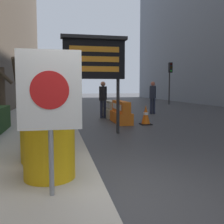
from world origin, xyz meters
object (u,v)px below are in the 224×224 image
Objects in this scene: jersey_barrier_cream at (110,110)px; traffic_cone_near at (146,115)px; traffic_light_near_curb at (76,63)px; jersey_barrier_orange_near at (121,113)px; message_board at (94,60)px; traffic_light_far_side at (170,74)px; barrel_drum_foreground at (49,146)px; warning_sign at (50,98)px; pedestrian_passerby at (103,97)px; barrel_drum_back at (51,127)px; barrel_drum_middle at (42,135)px; pedestrian_worker at (153,95)px.

traffic_cone_near is at bearing -74.55° from jersey_barrier_cream.
jersey_barrier_cream reaches higher than traffic_cone_near.
jersey_barrier_orange_near is at bearing -81.24° from traffic_light_near_curb.
traffic_light_near_curb reaches higher than jersey_barrier_cream.
traffic_cone_near is at bearing 36.67° from message_board.
traffic_light_far_side is (6.80, 8.17, 2.23)m from jersey_barrier_cream.
barrel_drum_foreground is 1.23× the size of traffic_cone_near.
warning_sign is 1.00× the size of pedestrian_passerby.
warning_sign is (0.07, -2.51, 0.72)m from barrel_drum_back.
barrel_drum_foreground is 0.46× the size of jersey_barrier_cream.
message_board is at bearing -120.58° from jersey_barrier_orange_near.
barrel_drum_foreground is at bearing -120.63° from traffic_cone_near.
warning_sign is at bearing -117.76° from traffic_cone_near.
barrel_drum_back is 1.23× the size of traffic_cone_near.
traffic_light_near_curb is (1.59, 13.82, 2.55)m from barrel_drum_middle.
barrel_drum_middle is 0.54× the size of warning_sign.
barrel_drum_foreground is at bearing -89.12° from barrel_drum_back.
barrel_drum_middle is at bearing -174.81° from pedestrian_passerby.
barrel_drum_foreground reaches higher than jersey_barrier_cream.
message_board reaches higher than pedestrian_worker.
warning_sign is at bearing -109.79° from jersey_barrier_orange_near.
jersey_barrier_orange_near is at bearing 68.11° from barrel_drum_foreground.
pedestrian_passerby is at bearing 75.16° from barrel_drum_foreground.
pedestrian_worker is at bearing -51.76° from traffic_light_near_curb.
pedestrian_worker is (3.83, -4.86, -2.13)m from traffic_light_near_curb.
warning_sign reaches higher than jersey_barrier_orange_near.
pedestrian_passerby reaches higher than barrel_drum_middle.
traffic_cone_near is (3.50, 5.92, -0.25)m from barrel_drum_foreground.
jersey_barrier_cream is at bearing 70.43° from barrel_drum_middle.
barrel_drum_back is at bearing 176.74° from pedestrian_worker.
pedestrian_worker is at bearing 63.65° from warning_sign.
message_board is 15.26m from traffic_light_far_side.
pedestrian_worker is at bearing 61.96° from barrel_drum_foreground.
pedestrian_worker is (5.42, 8.96, 0.43)m from barrel_drum_middle.
barrel_drum_middle is at bearing -112.92° from message_board.
jersey_barrier_cream is at bearing 140.88° from pedestrian_worker.
pedestrian_worker is at bearing 58.82° from barrel_drum_middle.
traffic_light_near_curb is at bearing 98.76° from jersey_barrier_orange_near.
message_board is (1.24, 4.23, 1.68)m from barrel_drum_foreground.
traffic_light_near_curb is at bearing 84.84° from warning_sign.
barrel_drum_middle is 18.91m from traffic_light_far_side.
barrel_drum_middle is 8.47m from jersey_barrier_cream.
barrel_drum_middle is 0.31× the size of message_board.
barrel_drum_middle is at bearing -116.29° from jersey_barrier_orange_near.
pedestrian_worker is at bearing -41.86° from pedestrian_passerby.
warning_sign is 11.77m from pedestrian_worker.
barrel_drum_back is 18.06m from traffic_light_far_side.
pedestrian_passerby is at bearing 103.77° from jersey_barrier_orange_near.
pedestrian_worker is (2.58, 3.22, 0.65)m from jersey_barrier_orange_near.
message_board reaches higher than pedestrian_passerby.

